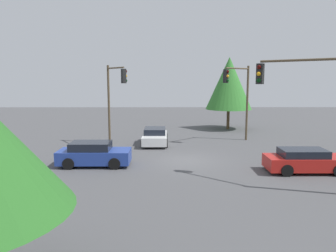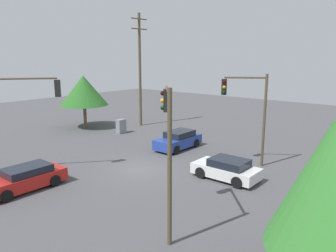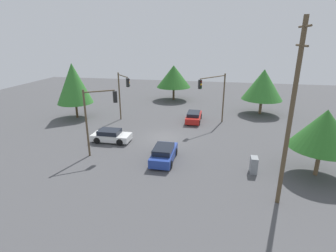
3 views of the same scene
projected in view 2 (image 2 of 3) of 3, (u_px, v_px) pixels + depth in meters
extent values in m
plane|color=#4C4C4F|center=(140.00, 169.00, 21.91)|extent=(80.00, 80.00, 0.00)
cube|color=#233D93|center=(178.00, 142.00, 26.74)|extent=(4.29, 1.82, 0.78)
cube|color=black|center=(180.00, 134.00, 26.77)|extent=(2.36, 1.60, 0.48)
cylinder|color=black|center=(176.00, 150.00, 25.25)|extent=(0.69, 0.22, 0.69)
cylinder|color=black|center=(159.00, 146.00, 26.33)|extent=(0.69, 0.22, 0.69)
cylinder|color=black|center=(196.00, 143.00, 27.25)|extent=(0.69, 0.22, 0.69)
cylinder|color=black|center=(180.00, 140.00, 28.33)|extent=(0.69, 0.22, 0.69)
cube|color=silver|center=(226.00, 171.00, 20.14)|extent=(1.90, 4.05, 0.65)
cube|color=black|center=(229.00, 163.00, 19.89)|extent=(1.67, 2.23, 0.46)
cylinder|color=black|center=(201.00, 173.00, 20.28)|extent=(0.22, 0.70, 0.70)
cylinder|color=black|center=(216.00, 165.00, 21.63)|extent=(0.22, 0.70, 0.70)
cylinder|color=black|center=(237.00, 182.00, 18.71)|extent=(0.22, 0.70, 0.70)
cylinder|color=black|center=(251.00, 174.00, 20.06)|extent=(0.22, 0.70, 0.70)
cube|color=red|center=(24.00, 181.00, 18.47)|extent=(4.53, 1.79, 0.72)
cube|color=black|center=(27.00, 170.00, 18.52)|extent=(2.49, 1.57, 0.41)
cylinder|color=black|center=(6.00, 196.00, 16.93)|extent=(0.66, 0.22, 0.66)
cylinder|color=black|center=(55.00, 181.00, 19.04)|extent=(0.66, 0.22, 0.66)
cylinder|color=black|center=(40.00, 174.00, 20.10)|extent=(0.66, 0.22, 0.66)
cylinder|color=brown|center=(264.00, 121.00, 21.98)|extent=(0.18, 0.18, 6.29)
cylinder|color=brown|center=(246.00, 78.00, 21.51)|extent=(1.63, 2.35, 0.12)
cube|color=black|center=(224.00, 87.00, 21.78)|extent=(0.42, 0.44, 1.05)
sphere|color=#360503|center=(224.00, 82.00, 21.54)|extent=(0.22, 0.22, 0.22)
sphere|color=orange|center=(224.00, 87.00, 21.61)|extent=(0.22, 0.22, 0.22)
sphere|color=black|center=(224.00, 92.00, 21.68)|extent=(0.22, 0.22, 0.22)
cylinder|color=brown|center=(18.00, 79.00, 19.74)|extent=(3.56, 2.92, 0.12)
cube|color=black|center=(58.00, 88.00, 20.29)|extent=(0.44, 0.43, 1.05)
sphere|color=#360503|center=(58.00, 83.00, 20.39)|extent=(0.22, 0.22, 0.22)
sphere|color=orange|center=(58.00, 88.00, 20.46)|extent=(0.22, 0.22, 0.22)
sphere|color=black|center=(58.00, 93.00, 20.53)|extent=(0.22, 0.22, 0.22)
cylinder|color=brown|center=(170.00, 170.00, 12.54)|extent=(0.18, 0.18, 6.30)
cylinder|color=brown|center=(168.00, 90.00, 13.41)|extent=(2.32, 2.13, 0.12)
cube|color=black|center=(166.00, 101.00, 15.02)|extent=(0.44, 0.44, 1.05)
sphere|color=#360503|center=(163.00, 93.00, 14.95)|extent=(0.22, 0.22, 0.22)
sphere|color=orange|center=(163.00, 101.00, 15.02)|extent=(0.22, 0.22, 0.22)
sphere|color=black|center=(163.00, 108.00, 15.09)|extent=(0.22, 0.22, 0.22)
cylinder|color=brown|center=(140.00, 71.00, 34.71)|extent=(0.28, 0.28, 11.79)
cylinder|color=brown|center=(139.00, 19.00, 33.61)|extent=(2.20, 0.12, 0.12)
cylinder|color=brown|center=(139.00, 29.00, 33.82)|extent=(2.20, 0.12, 0.12)
cube|color=gray|center=(121.00, 126.00, 32.10)|extent=(0.90, 0.56, 1.37)
cylinder|color=brown|center=(85.00, 116.00, 34.64)|extent=(0.33, 0.33, 2.38)
cone|color=#286623|center=(84.00, 90.00, 34.07)|extent=(4.96, 4.96, 3.11)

